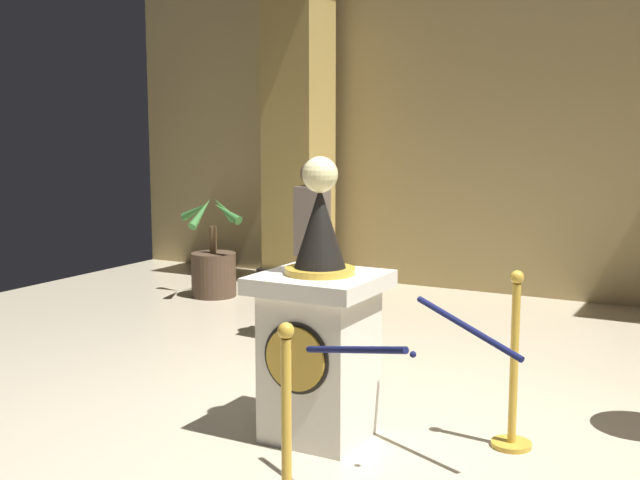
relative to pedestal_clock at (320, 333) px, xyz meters
The scene contains 9 objects.
ground_plane 0.70m from the pedestal_clock, 41.71° to the left, with size 11.02×11.02×0.00m, color beige.
back_wall 5.01m from the pedestal_clock, 87.95° to the left, with size 11.02×0.16×3.85m, color tan.
pedestal_clock is the anchor object (origin of this frame).
stanchion_near 1.13m from the pedestal_clock, 70.07° to the right, with size 0.24×0.24×0.99m.
stanchion_far 1.19m from the pedestal_clock, 20.10° to the left, with size 0.24×0.24×1.07m.
velvet_rope 0.80m from the pedestal_clock, 23.07° to the right, with size 1.09×1.10×0.22m.
column_left 5.11m from the pedestal_clock, 121.27° to the left, with size 0.80×0.80×3.69m.
potted_palm_left 4.33m from the pedestal_clock, 134.50° to the left, with size 0.90×0.86×1.15m.
bystander_guest 2.22m from the pedestal_clock, 119.98° to the left, with size 0.27×0.39×1.61m.
Camera 1 is at (2.05, -4.27, 1.88)m, focal length 44.43 mm.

